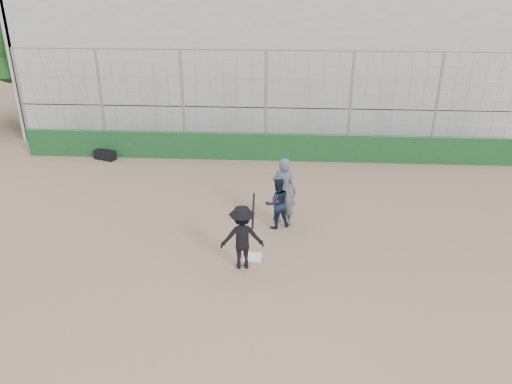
# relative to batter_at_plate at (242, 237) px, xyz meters

# --- Properties ---
(ground) EXTENTS (90.00, 90.00, 0.00)m
(ground) POSITION_rel_batter_at_plate_xyz_m (0.21, 0.41, -0.79)
(ground) COLOR brown
(ground) RESTS_ON ground
(home_plate) EXTENTS (0.44, 0.44, 0.02)m
(home_plate) POSITION_rel_batter_at_plate_xyz_m (0.21, 0.41, -0.78)
(home_plate) COLOR white
(home_plate) RESTS_ON ground
(backstop) EXTENTS (18.10, 0.25, 4.04)m
(backstop) POSITION_rel_batter_at_plate_xyz_m (0.21, 7.41, 0.16)
(backstop) COLOR #133C19
(backstop) RESTS_ON ground
(bleachers) EXTENTS (20.25, 6.70, 6.98)m
(bleachers) POSITION_rel_batter_at_plate_xyz_m (0.21, 12.36, 2.13)
(bleachers) COLOR gray
(bleachers) RESTS_ON ground
(tree_left) EXTENTS (4.48, 4.48, 7.00)m
(tree_left) POSITION_rel_batter_at_plate_xyz_m (-10.79, 11.41, 3.59)
(tree_left) COLOR #361F13
(tree_left) RESTS_ON ground
(batter_at_plate) EXTENTS (1.09, 0.79, 1.76)m
(batter_at_plate) POSITION_rel_batter_at_plate_xyz_m (0.00, 0.00, 0.00)
(batter_at_plate) COLOR black
(batter_at_plate) RESTS_ON ground
(catcher_crouched) EXTENTS (0.86, 0.79, 1.00)m
(catcher_crouched) POSITION_rel_batter_at_plate_xyz_m (0.77, 2.03, -0.30)
(catcher_crouched) COLOR black
(catcher_crouched) RESTS_ON ground
(umpire) EXTENTS (0.83, 0.71, 1.75)m
(umpire) POSITION_rel_batter_at_plate_xyz_m (0.95, 2.30, 0.08)
(umpire) COLOR #49525D
(umpire) RESTS_ON ground
(equipment_bag) EXTENTS (0.87, 0.60, 0.38)m
(equipment_bag) POSITION_rel_batter_at_plate_xyz_m (-5.78, 7.06, -0.62)
(equipment_bag) COLOR black
(equipment_bag) RESTS_ON ground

